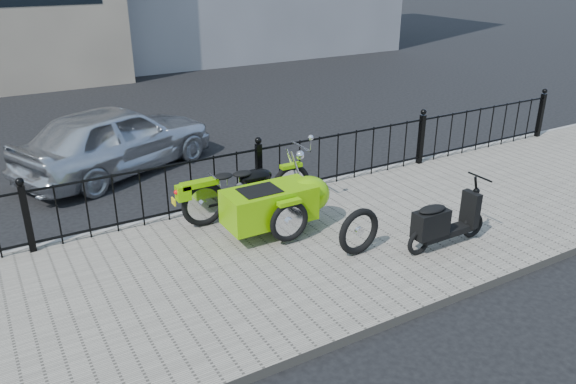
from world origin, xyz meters
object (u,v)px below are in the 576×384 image
spare_tire (359,232)px  sedan_car (116,139)px  motorcycle_sidecar (275,199)px  scooter (443,223)px

spare_tire → sedan_car: 5.44m
motorcycle_sidecar → spare_tire: bearing=-64.5°
spare_tire → sedan_car: (-1.90, 5.09, 0.21)m
motorcycle_sidecar → sedan_car: 4.07m
spare_tire → sedan_car: size_ratio=0.17×
scooter → sedan_car: (-3.00, 5.52, 0.18)m
motorcycle_sidecar → scooter: (1.69, -1.67, -0.11)m
scooter → motorcycle_sidecar: bearing=135.4°
scooter → spare_tire: size_ratio=2.10×
scooter → spare_tire: bearing=158.8°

